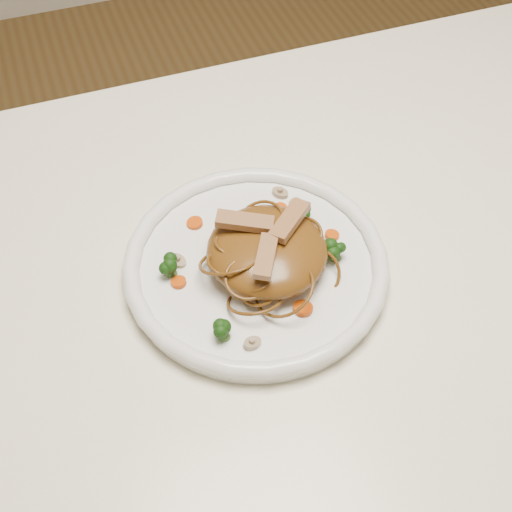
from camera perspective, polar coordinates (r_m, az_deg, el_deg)
name	(u,v)px	position (r m, az deg, el deg)	size (l,w,h in m)	color
ground	(287,481)	(1.48, 2.64, -18.48)	(4.00, 4.00, 0.00)	brown
table	(304,296)	(0.90, 4.11, -3.40)	(1.20, 0.80, 0.75)	white
plate	(256,268)	(0.79, 0.00, -1.01)	(0.31, 0.31, 0.02)	white
noodle_mound	(267,250)	(0.77, 0.95, 0.49)	(0.14, 0.14, 0.05)	#5D3411
chicken_a	(290,220)	(0.76, 2.87, 3.02)	(0.07, 0.02, 0.01)	#AF8152
chicken_b	(245,222)	(0.76, -0.96, 2.93)	(0.07, 0.02, 0.01)	#AF8152
chicken_c	(266,256)	(0.73, 0.83, -0.03)	(0.06, 0.02, 0.01)	#AF8152
broccoli_0	(302,213)	(0.83, 3.89, 3.63)	(0.02, 0.02, 0.03)	#18390C
broccoli_1	(170,265)	(0.77, -7.27, -0.80)	(0.03, 0.03, 0.03)	#18390C
broccoli_2	(224,329)	(0.72, -2.77, -6.22)	(0.03, 0.03, 0.03)	#18390C
broccoli_3	(337,250)	(0.79, 6.84, 0.50)	(0.03, 0.03, 0.03)	#18390C
carrot_0	(280,208)	(0.84, 2.08, 4.05)	(0.02, 0.02, 0.01)	#CD4807
carrot_1	(179,282)	(0.77, -6.57, -2.20)	(0.02, 0.02, 0.01)	#CD4807
carrot_2	(332,235)	(0.82, 6.45, 1.77)	(0.02, 0.02, 0.01)	#CD4807
carrot_3	(195,223)	(0.83, -5.21, 2.80)	(0.02, 0.02, 0.01)	#CD4807
carrot_4	(303,308)	(0.75, 3.99, -4.42)	(0.02, 0.02, 0.01)	#CD4807
mushroom_0	(252,343)	(0.72, -0.32, -7.39)	(0.02, 0.02, 0.01)	tan
mushroom_1	(295,204)	(0.85, 3.30, 4.38)	(0.02, 0.02, 0.01)	tan
mushroom_2	(178,261)	(0.79, -6.62, -0.41)	(0.02, 0.02, 0.01)	tan
mushroom_3	(280,193)	(0.86, 2.05, 5.35)	(0.02, 0.02, 0.01)	tan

